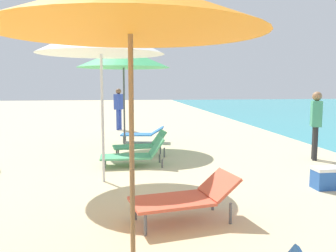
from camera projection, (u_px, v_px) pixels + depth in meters
name	position (u px, v px, depth m)	size (l,w,h in m)	color
umbrella_second	(130.00, 6.00, 3.27)	(2.58, 2.58, 2.88)	olive
lounger_second_shoreside	(186.00, 197.00, 4.67)	(1.50, 0.89, 0.62)	#D8593F
umbrella_third	(101.00, 39.00, 6.31)	(2.30, 2.30, 2.98)	silver
lounger_third_shoreside	(135.00, 154.00, 7.85)	(1.41, 0.62, 0.64)	#4CA572
umbrella_farthest	(123.00, 58.00, 9.61)	(2.55, 2.55, 2.87)	#4C4C51
lounger_farthest_shoreside	(143.00, 133.00, 11.04)	(1.40, 0.76, 0.50)	blue
lounger_farthest_inland	(142.00, 144.00, 8.86)	(1.36, 0.69, 0.66)	#4CA572
person_walking_near	(119.00, 105.00, 13.96)	(0.40, 0.42, 1.65)	#334CB2
person_walking_mid	(316.00, 119.00, 8.40)	(0.34, 0.42, 1.65)	#262628
cooler_box	(328.00, 178.00, 6.16)	(0.53, 0.32, 0.38)	#2659B2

